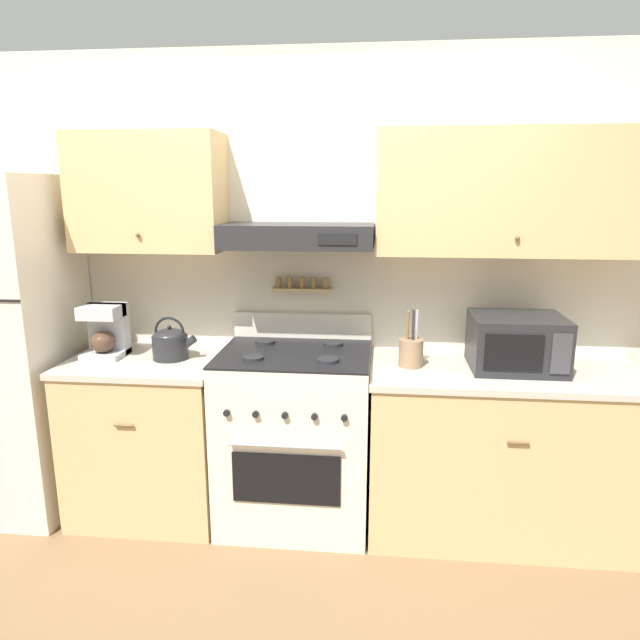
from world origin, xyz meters
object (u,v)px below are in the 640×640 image
(stove_range, at_px, (296,435))
(refrigerator, at_px, (8,348))
(coffee_maker, at_px, (106,330))
(microwave, at_px, (517,342))
(utensil_crock, at_px, (411,352))
(tea_kettle, at_px, (171,343))

(stove_range, xyz_separation_m, refrigerator, (-1.62, -0.01, 0.45))
(refrigerator, xyz_separation_m, coffee_maker, (0.56, 0.04, 0.11))
(stove_range, bearing_deg, coffee_maker, 178.79)
(stove_range, xyz_separation_m, microwave, (1.14, 0.02, 0.56))
(refrigerator, height_order, utensil_crock, refrigerator)
(stove_range, bearing_deg, tea_kettle, -179.98)
(stove_range, height_order, microwave, microwave)
(stove_range, bearing_deg, utensil_crock, -0.02)
(tea_kettle, distance_m, utensil_crock, 1.29)
(stove_range, height_order, utensil_crock, utensil_crock)
(refrigerator, distance_m, microwave, 2.76)
(stove_range, distance_m, tea_kettle, 0.85)
(refrigerator, bearing_deg, coffee_maker, 3.61)
(tea_kettle, height_order, utensil_crock, utensil_crock)
(microwave, bearing_deg, utensil_crock, -178.08)
(microwave, bearing_deg, stove_range, -179.12)
(stove_range, height_order, coffee_maker, coffee_maker)
(refrigerator, relative_size, tea_kettle, 7.67)
(coffee_maker, relative_size, utensil_crock, 0.97)
(microwave, relative_size, utensil_crock, 1.53)
(coffee_maker, xyz_separation_m, microwave, (2.20, -0.00, -0.01))
(tea_kettle, xyz_separation_m, coffee_maker, (-0.38, 0.02, 0.05))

